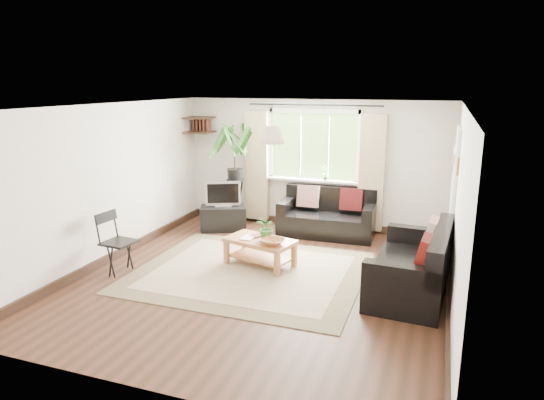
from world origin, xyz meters
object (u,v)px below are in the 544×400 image
(coffee_table, at_px, (260,252))
(tv_stand, at_px, (224,218))
(sofa_back, at_px, (327,214))
(sofa_right, at_px, (411,261))
(palm_stand, at_px, (235,176))
(folding_chair, at_px, (119,243))

(coffee_table, bearing_deg, tv_stand, 131.13)
(coffee_table, relative_size, tv_stand, 1.23)
(sofa_back, distance_m, sofa_right, 2.58)
(sofa_right, xyz_separation_m, palm_stand, (-3.42, 2.07, 0.55))
(sofa_right, distance_m, coffee_table, 2.22)
(sofa_right, relative_size, palm_stand, 0.93)
(tv_stand, height_order, palm_stand, palm_stand)
(sofa_back, height_order, palm_stand, palm_stand)
(coffee_table, xyz_separation_m, tv_stand, (-1.30, 1.49, 0.02))
(sofa_right, height_order, folding_chair, folding_chair)
(sofa_right, xyz_separation_m, tv_stand, (-3.50, 1.70, -0.20))
(sofa_right, bearing_deg, coffee_table, -91.38)
(tv_stand, bearing_deg, sofa_back, -13.58)
(sofa_back, distance_m, folding_chair, 3.66)
(sofa_back, bearing_deg, sofa_right, -53.53)
(folding_chair, bearing_deg, sofa_back, -35.96)
(folding_chair, bearing_deg, palm_stand, -6.72)
(coffee_table, bearing_deg, folding_chair, -152.59)
(tv_stand, xyz_separation_m, folding_chair, (-0.51, -2.43, 0.22))
(tv_stand, bearing_deg, sofa_right, -49.37)
(coffee_table, bearing_deg, palm_stand, 123.19)
(sofa_back, relative_size, sofa_right, 0.94)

